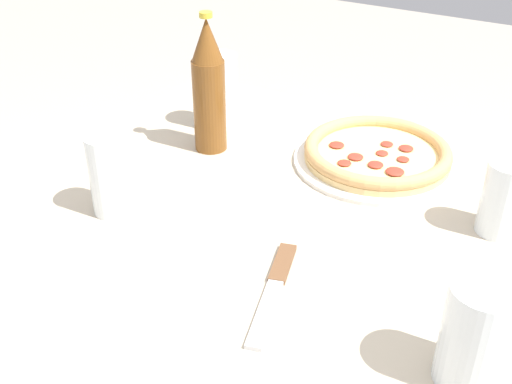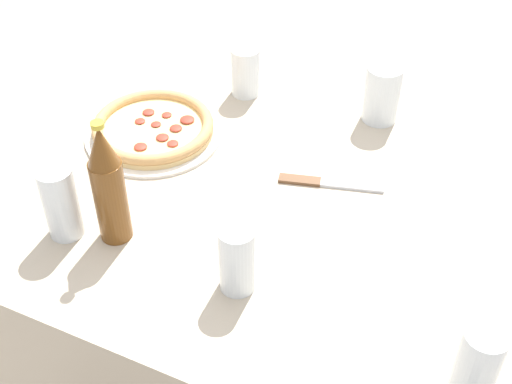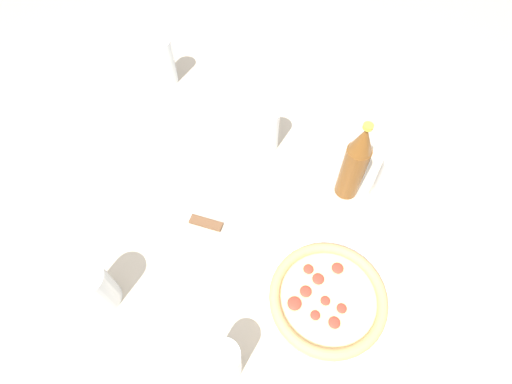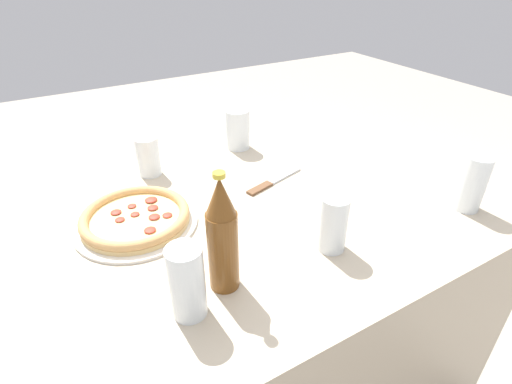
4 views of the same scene
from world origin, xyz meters
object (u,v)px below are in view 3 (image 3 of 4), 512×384
at_px(glass_cola, 165,64).
at_px(beer_bottle, 355,163).
at_px(glass_iced_tea, 225,361).
at_px(glass_mango_juice, 389,182).
at_px(knife, 187,217).
at_px(glass_water, 267,131).
at_px(pizza_veggie, 328,298).
at_px(glass_orange_juice, 96,289).

bearing_deg(glass_cola, beer_bottle, 174.31).
relative_size(glass_cola, glass_iced_tea, 1.27).
distance_m(glass_mango_juice, glass_iced_tea, 0.60).
bearing_deg(knife, glass_water, -97.81).
distance_m(pizza_veggie, glass_cola, 0.88).
bearing_deg(beer_bottle, pizza_veggie, 108.28).
relative_size(glass_water, glass_mango_juice, 0.89).
distance_m(pizza_veggie, glass_orange_juice, 0.53).
height_order(glass_cola, knife, glass_cola).
height_order(glass_orange_juice, glass_water, same).
height_order(pizza_veggie, beer_bottle, beer_bottle).
height_order(glass_orange_juice, glass_cola, glass_cola).
bearing_deg(glass_cola, glass_orange_juice, 118.27).
relative_size(pizza_veggie, beer_bottle, 1.16).
distance_m(pizza_veggie, glass_iced_tea, 0.27).
height_order(glass_cola, glass_iced_tea, glass_cola).
distance_m(glass_cola, knife, 0.54).
xyz_separation_m(pizza_veggie, knife, (0.42, 0.01, -0.02)).
bearing_deg(glass_water, pizza_veggie, 138.99).
bearing_deg(glass_iced_tea, beer_bottle, -91.40).
height_order(glass_water, glass_mango_juice, glass_mango_juice).
bearing_deg(glass_water, glass_mango_juice, -177.30).
distance_m(glass_orange_juice, beer_bottle, 0.68).
bearing_deg(beer_bottle, glass_mango_juice, -159.71).
relative_size(glass_water, glass_iced_tea, 1.13).
distance_m(pizza_veggie, glass_mango_juice, 0.34).
bearing_deg(beer_bottle, glass_iced_tea, 88.60).
height_order(glass_water, glass_iced_tea, glass_water).
bearing_deg(pizza_veggie, glass_mango_juice, -88.46).
bearing_deg(glass_orange_juice, knife, -95.87).
bearing_deg(glass_water, knife, 82.19).
bearing_deg(pizza_veggie, glass_iced_tea, 64.98).
height_order(pizza_veggie, glass_water, glass_water).
xyz_separation_m(pizza_veggie, glass_cola, (0.80, -0.38, 0.05)).
distance_m(pizza_veggie, beer_bottle, 0.34).
bearing_deg(pizza_veggie, beer_bottle, -71.72).
bearing_deg(glass_mango_juice, glass_iced_tea, 79.79).
relative_size(beer_bottle, knife, 1.22).
bearing_deg(pizza_veggie, glass_orange_juice, 32.31).
bearing_deg(glass_water, glass_orange_juice, 83.08).
bearing_deg(knife, glass_iced_tea, 141.58).
bearing_deg(knife, glass_mango_juice, -139.66).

